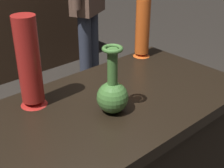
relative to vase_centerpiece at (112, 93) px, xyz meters
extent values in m
cube|color=black|center=(0.05, 0.06, -0.11)|extent=(1.20, 0.64, 0.05)
sphere|color=#477A38|center=(0.00, 0.00, -0.02)|extent=(0.12, 0.12, 0.12)
cylinder|color=#477A38|center=(0.00, 0.00, 0.10)|extent=(0.04, 0.04, 0.15)
torus|color=#477A38|center=(0.00, 0.00, 0.18)|extent=(0.08, 0.08, 0.02)
cone|color=red|center=(-0.20, 0.25, -0.07)|extent=(0.11, 0.11, 0.02)
cylinder|color=red|center=(-0.20, 0.25, 0.11)|extent=(0.09, 0.09, 0.34)
cone|color=#E55B1E|center=(0.50, 0.32, -0.07)|extent=(0.09, 0.09, 0.02)
cylinder|color=#E55B1E|center=(0.50, 0.32, 0.08)|extent=(0.08, 0.08, 0.29)
cylinder|color=#333847|center=(0.98, 1.37, -0.50)|extent=(0.11, 0.11, 0.77)
cylinder|color=#333847|center=(0.85, 1.30, -0.50)|extent=(0.11, 0.11, 0.77)
camera|label=1|loc=(-0.70, -0.79, 0.58)|focal=51.15mm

